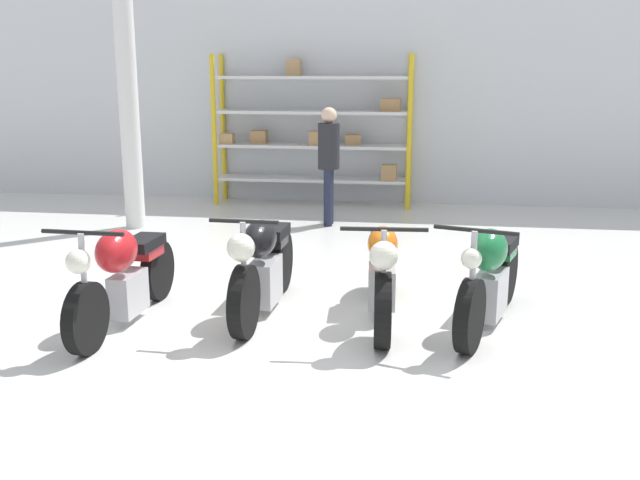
{
  "coord_description": "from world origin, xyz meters",
  "views": [
    {
      "loc": [
        0.94,
        -6.07,
        2.27
      ],
      "look_at": [
        0.0,
        0.4,
        0.7
      ],
      "focal_mm": 40.0,
      "sensor_mm": 36.0,
      "label": 1
    }
  ],
  "objects": [
    {
      "name": "ground_plane",
      "position": [
        0.0,
        0.0,
        0.0
      ],
      "size": [
        30.0,
        30.0,
        0.0
      ],
      "primitive_type": "plane",
      "color": "silver"
    },
    {
      "name": "back_wall",
      "position": [
        0.0,
        6.3,
        1.8
      ],
      "size": [
        30.0,
        0.08,
        3.6
      ],
      "color": "silver",
      "rests_on": "ground_plane"
    },
    {
      "name": "shelving_rack",
      "position": [
        -0.9,
        5.93,
        1.29
      ],
      "size": [
        3.35,
        0.63,
        2.52
      ],
      "color": "gold",
      "rests_on": "ground_plane"
    },
    {
      "name": "support_pillar",
      "position": [
        -3.23,
        3.71,
        1.8
      ],
      "size": [
        0.28,
        0.28,
        3.6
      ],
      "color": "silver",
      "rests_on": "ground_plane"
    },
    {
      "name": "motorcycle_red",
      "position": [
        -1.7,
        -0.22,
        0.48
      ],
      "size": [
        0.7,
        2.05,
        1.02
      ],
      "rotation": [
        0.0,
        0.0,
        -1.61
      ],
      "color": "black",
      "rests_on": "ground_plane"
    },
    {
      "name": "motorcycle_black",
      "position": [
        -0.52,
        0.26,
        0.47
      ],
      "size": [
        0.6,
        2.02,
        1.04
      ],
      "rotation": [
        0.0,
        0.0,
        -1.6
      ],
      "color": "black",
      "rests_on": "ground_plane"
    },
    {
      "name": "motorcycle_orange",
      "position": [
        0.6,
        0.26,
        0.45
      ],
      "size": [
        0.72,
        2.1,
        1.02
      ],
      "rotation": [
        0.0,
        0.0,
        -1.5
      ],
      "color": "black",
      "rests_on": "ground_plane"
    },
    {
      "name": "motorcycle_green",
      "position": [
        1.57,
        0.22,
        0.46
      ],
      "size": [
        0.9,
        1.99,
        1.04
      ],
      "rotation": [
        0.0,
        0.0,
        -1.87
      ],
      "color": "black",
      "rests_on": "ground_plane"
    },
    {
      "name": "person_browsing",
      "position": [
        -0.43,
        4.29,
        1.03
      ],
      "size": [
        0.33,
        0.33,
        1.74
      ],
      "rotation": [
        0.0,
        0.0,
        3.16
      ],
      "color": "#1E2338",
      "rests_on": "ground_plane"
    }
  ]
}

